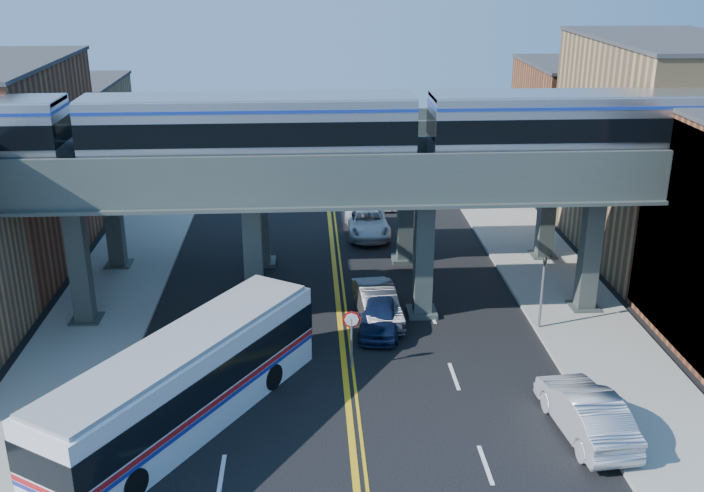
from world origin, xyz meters
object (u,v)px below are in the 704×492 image
(stop_sign, at_px, (352,330))
(car_lane_c, at_px, (367,222))
(car_lane_a, at_px, (380,315))
(car_parked_curb, at_px, (586,412))
(car_lane_d, at_px, (386,193))
(transit_bus, at_px, (185,384))
(transit_train, at_px, (250,130))
(traffic_signal, at_px, (543,285))
(car_lane_b, at_px, (377,303))

(stop_sign, distance_m, car_lane_c, 16.86)
(car_lane_a, bearing_deg, car_parked_curb, -44.82)
(car_lane_a, height_order, car_lane_d, car_lane_a)
(transit_bus, bearing_deg, car_lane_a, -14.22)
(car_lane_d, relative_size, car_parked_curb, 0.93)
(transit_train, distance_m, traffic_signal, 14.93)
(stop_sign, distance_m, transit_bus, 7.42)
(transit_bus, xyz_separation_m, car_parked_curb, (14.54, -1.46, -0.82))
(transit_train, bearing_deg, car_lane_b, -3.81)
(transit_train, xyz_separation_m, car_lane_d, (7.93, 18.04, -8.45))
(transit_train, bearing_deg, transit_bus, -103.60)
(car_lane_a, bearing_deg, car_lane_b, 97.88)
(transit_bus, height_order, car_lane_c, transit_bus)
(traffic_signal, xyz_separation_m, car_lane_c, (-6.94, 13.72, -1.54))
(stop_sign, relative_size, car_lane_b, 0.53)
(traffic_signal, distance_m, transit_bus, 16.72)
(car_lane_b, bearing_deg, car_lane_a, -96.14)
(transit_train, xyz_separation_m, traffic_signal, (13.10, -2.00, -6.88))
(traffic_signal, bearing_deg, car_lane_d, 104.45)
(car_lane_a, relative_size, car_parked_curb, 0.84)
(transit_train, height_order, traffic_signal, transit_train)
(traffic_signal, distance_m, car_lane_b, 7.72)
(car_lane_d, height_order, car_parked_curb, car_parked_curb)
(transit_train, bearing_deg, car_lane_a, -14.97)
(stop_sign, height_order, car_lane_d, stop_sign)
(car_lane_a, distance_m, car_lane_c, 13.25)
(transit_train, xyz_separation_m, car_parked_curb, (12.40, -10.32, -8.29))
(car_lane_c, bearing_deg, car_lane_d, 73.42)
(traffic_signal, height_order, car_lane_b, traffic_signal)
(traffic_signal, height_order, car_lane_c, traffic_signal)
(transit_train, height_order, car_parked_curb, transit_train)
(transit_bus, relative_size, car_lane_d, 2.48)
(car_lane_b, relative_size, car_lane_d, 0.98)
(traffic_signal, height_order, car_lane_a, traffic_signal)
(car_lane_a, bearing_deg, car_lane_d, 91.36)
(transit_bus, bearing_deg, car_parked_curb, -63.05)
(car_lane_a, relative_size, car_lane_d, 0.90)
(transit_train, bearing_deg, car_lane_c, 62.28)
(car_lane_c, bearing_deg, traffic_signal, -64.09)
(car_lane_a, xyz_separation_m, car_parked_curb, (6.70, -8.79, 0.12))
(car_parked_curb, bearing_deg, transit_train, -45.46)
(car_lane_a, bearing_deg, transit_train, 172.91)
(car_lane_c, bearing_deg, car_parked_curb, -75.11)
(transit_bus, relative_size, car_lane_a, 2.76)
(car_lane_c, relative_size, car_lane_d, 1.09)
(car_lane_a, distance_m, car_lane_b, 1.14)
(stop_sign, bearing_deg, car_lane_b, 72.02)
(transit_bus, bearing_deg, stop_sign, -26.01)
(transit_train, bearing_deg, car_lane_d, 66.28)
(stop_sign, xyz_separation_m, car_parked_curb, (8.20, -5.32, -0.87))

